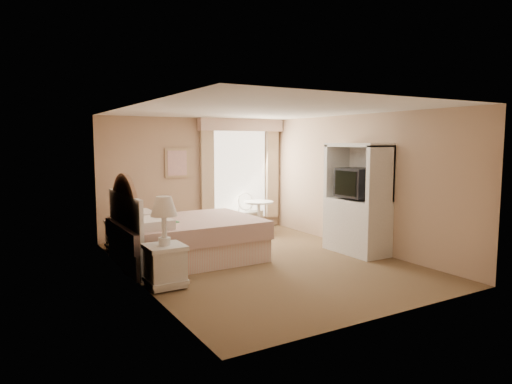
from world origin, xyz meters
TOP-DOWN VIEW (x-y plane):
  - room at (0.00, 0.00)m, footprint 4.21×5.51m
  - window at (1.05, 2.65)m, footprint 2.05×0.22m
  - framed_art at (-0.45, 2.71)m, footprint 0.52×0.04m
  - bed at (-1.11, 0.79)m, footprint 2.33×1.83m
  - nightstand_near at (-1.84, -0.46)m, footprint 0.51×0.51m
  - nightstand_far at (-1.84, 2.03)m, footprint 0.48×0.48m
  - round_table at (1.23, 2.19)m, footprint 0.65×0.65m
  - cafe_chair at (1.09, 2.46)m, footprint 0.42×0.42m
  - armoire at (1.81, -0.29)m, footprint 0.59×1.18m

SIDE VIEW (x-z plane):
  - bed at x=-1.11m, z-range -0.42..1.20m
  - nightstand_far at x=-1.84m, z-range -0.14..1.01m
  - round_table at x=1.23m, z-range 0.12..0.81m
  - nightstand_near at x=-1.84m, z-range -0.15..1.09m
  - cafe_chair at x=1.09m, z-range 0.07..0.93m
  - armoire at x=1.81m, z-range -0.17..1.80m
  - room at x=0.00m, z-range -0.01..2.50m
  - window at x=1.05m, z-range 0.09..2.60m
  - framed_art at x=-0.45m, z-range 1.24..1.86m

